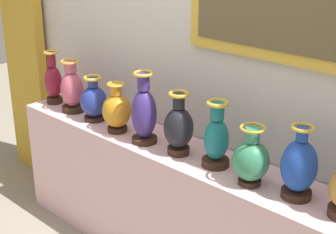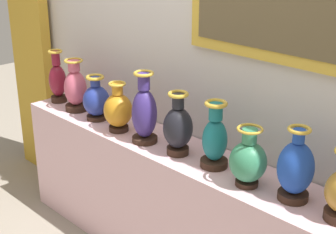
% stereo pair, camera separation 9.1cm
% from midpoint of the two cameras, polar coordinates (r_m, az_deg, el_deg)
% --- Properties ---
extents(display_shelf, '(2.44, 0.40, 0.82)m').
position_cam_midpoint_polar(display_shelf, '(3.20, -0.83, -9.83)').
color(display_shelf, beige).
rests_on(display_shelf, ground_plane).
extents(back_wall, '(4.30, 0.14, 3.03)m').
position_cam_midpoint_polar(back_wall, '(2.98, 2.75, 10.75)').
color(back_wall, silver).
rests_on(back_wall, ground_plane).
extents(curtain_gold, '(0.48, 0.08, 2.73)m').
position_cam_midpoint_polar(curtain_gold, '(4.28, -16.80, 11.02)').
color(curtain_gold, gold).
rests_on(curtain_gold, ground_plane).
extents(vase_burgundy, '(0.13, 0.13, 0.39)m').
position_cam_midpoint_polar(vase_burgundy, '(3.75, -13.45, 3.95)').
color(vase_burgundy, '#382319').
rests_on(vase_burgundy, display_shelf).
extents(vase_rose, '(0.16, 0.16, 0.36)m').
position_cam_midpoint_polar(vase_rose, '(3.56, -11.46, 3.08)').
color(vase_rose, '#382319').
rests_on(vase_rose, display_shelf).
extents(vase_cobalt, '(0.18, 0.18, 0.30)m').
position_cam_midpoint_polar(vase_cobalt, '(3.38, -9.10, 1.78)').
color(vase_cobalt, '#382319').
rests_on(vase_cobalt, display_shelf).
extents(vase_amber, '(0.18, 0.18, 0.32)m').
position_cam_midpoint_polar(vase_amber, '(3.17, -6.60, 0.73)').
color(vase_amber, '#382319').
rests_on(vase_amber, display_shelf).
extents(vase_indigo, '(0.15, 0.15, 0.44)m').
position_cam_midpoint_polar(vase_indigo, '(2.99, -3.59, 0.45)').
color(vase_indigo, '#382319').
rests_on(vase_indigo, display_shelf).
extents(vase_onyx, '(0.17, 0.17, 0.37)m').
position_cam_midpoint_polar(vase_onyx, '(2.84, 0.28, -1.16)').
color(vase_onyx, '#382319').
rests_on(vase_onyx, display_shelf).
extents(vase_teal, '(0.15, 0.15, 0.37)m').
position_cam_midpoint_polar(vase_teal, '(2.71, 4.49, -2.42)').
color(vase_teal, '#382319').
rests_on(vase_teal, display_shelf).
extents(vase_jade, '(0.19, 0.19, 0.31)m').
position_cam_midpoint_polar(vase_jade, '(2.55, 8.28, -4.73)').
color(vase_jade, '#382319').
rests_on(vase_jade, display_shelf).
extents(vase_sapphire, '(0.17, 0.17, 0.37)m').
position_cam_midpoint_polar(vase_sapphire, '(2.46, 13.46, -5.47)').
color(vase_sapphire, '#382319').
rests_on(vase_sapphire, display_shelf).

